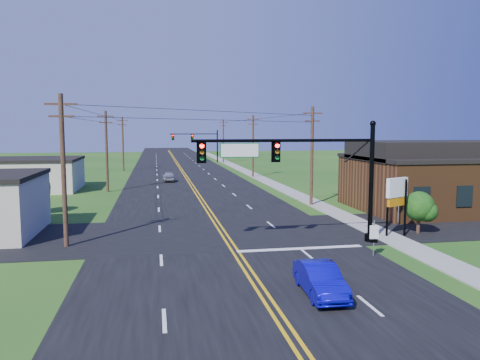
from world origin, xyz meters
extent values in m
plane|color=#164914|center=(0.00, 0.00, 0.00)|extent=(260.00, 260.00, 0.00)
cube|color=black|center=(0.00, 50.00, 0.02)|extent=(16.00, 220.00, 0.04)
cube|color=black|center=(0.00, 12.00, 0.02)|extent=(70.00, 10.00, 0.04)
cube|color=gray|center=(10.50, 40.00, 0.04)|extent=(2.00, 160.00, 0.08)
cylinder|color=black|center=(8.80, 8.00, 3.60)|extent=(0.28, 0.28, 7.20)
cylinder|color=black|center=(8.80, 8.00, 0.25)|extent=(0.60, 0.60, 0.50)
sphere|color=black|center=(8.80, 8.00, 7.30)|extent=(0.36, 0.36, 0.36)
cylinder|color=black|center=(3.30, 8.00, 6.30)|extent=(11.00, 0.18, 0.18)
cube|color=#055D22|center=(0.60, 8.00, 5.75)|extent=(2.30, 0.06, 0.85)
cylinder|color=black|center=(8.80, 80.00, 3.60)|extent=(0.28, 0.28, 7.20)
cylinder|color=black|center=(8.80, 80.00, 0.25)|extent=(0.60, 0.60, 0.50)
sphere|color=black|center=(8.80, 80.00, 7.30)|extent=(0.36, 0.36, 0.36)
cylinder|color=black|center=(3.80, 80.00, 6.00)|extent=(10.00, 0.18, 0.18)
cube|color=#055D22|center=(0.60, 80.00, 5.45)|extent=(2.30, 0.06, 0.85)
cube|color=#593419|center=(20.00, 18.00, 2.20)|extent=(14.00, 11.00, 4.40)
cube|color=black|center=(20.00, 18.00, 4.55)|extent=(14.20, 11.20, 0.30)
cube|color=beige|center=(-19.00, 38.00, 1.70)|extent=(12.00, 9.00, 3.40)
cube|color=black|center=(-19.00, 38.00, 3.55)|extent=(12.20, 9.20, 0.30)
cylinder|color=#322116|center=(-9.50, 10.00, 4.50)|extent=(0.28, 0.28, 9.00)
cube|color=#322116|center=(-9.50, 10.00, 8.40)|extent=(1.80, 0.12, 0.12)
cube|color=#322116|center=(-9.50, 10.00, 7.70)|extent=(1.40, 0.12, 0.12)
cylinder|color=#322116|center=(-9.50, 35.00, 4.50)|extent=(0.28, 0.28, 9.00)
cube|color=#322116|center=(-9.50, 35.00, 8.40)|extent=(1.80, 0.12, 0.12)
cube|color=#322116|center=(-9.50, 35.00, 7.70)|extent=(1.40, 0.12, 0.12)
cylinder|color=#322116|center=(-9.50, 62.00, 4.50)|extent=(0.28, 0.28, 9.00)
cube|color=#322116|center=(-9.50, 62.00, 8.40)|extent=(1.80, 0.12, 0.12)
cube|color=#322116|center=(-9.50, 62.00, 7.70)|extent=(1.40, 0.12, 0.12)
cylinder|color=#322116|center=(9.80, 22.00, 4.50)|extent=(0.28, 0.28, 9.00)
cube|color=#322116|center=(9.80, 22.00, 8.40)|extent=(1.80, 0.12, 0.12)
cube|color=#322116|center=(9.80, 22.00, 7.70)|extent=(1.40, 0.12, 0.12)
cylinder|color=#322116|center=(9.80, 48.00, 4.50)|extent=(0.28, 0.28, 9.00)
cube|color=#322116|center=(9.80, 48.00, 8.40)|extent=(1.80, 0.12, 0.12)
cube|color=#322116|center=(9.80, 48.00, 7.70)|extent=(1.40, 0.12, 0.12)
cylinder|color=#322116|center=(9.80, 78.00, 4.50)|extent=(0.28, 0.28, 9.00)
cube|color=#322116|center=(9.80, 78.00, 8.40)|extent=(1.80, 0.12, 0.12)
cube|color=#322116|center=(9.80, 78.00, 7.70)|extent=(1.40, 0.12, 0.12)
cylinder|color=#322116|center=(16.00, 26.00, 0.92)|extent=(0.24, 0.24, 1.85)
sphere|color=#0F4010|center=(16.00, 26.00, 2.60)|extent=(3.00, 3.00, 3.00)
cylinder|color=#322116|center=(13.00, 9.50, 0.66)|extent=(0.24, 0.24, 1.32)
sphere|color=#0F4010|center=(13.00, 9.50, 1.86)|extent=(2.00, 2.00, 2.00)
cylinder|color=#322116|center=(-14.00, 22.00, 0.77)|extent=(0.24, 0.24, 1.54)
sphere|color=#0F4010|center=(-14.00, 22.00, 2.17)|extent=(2.40, 2.40, 2.40)
imported|color=#0C08B9|center=(2.50, -0.46, 0.66)|extent=(1.58, 4.07, 1.32)
imported|color=#A6A6AB|center=(-2.53, 44.25, 0.67)|extent=(1.72, 3.97, 1.33)
cylinder|color=slate|center=(7.50, 4.83, 1.01)|extent=(0.07, 0.07, 2.01)
cube|color=white|center=(7.50, 4.80, 1.60)|extent=(0.50, 0.09, 0.27)
cube|color=white|center=(7.50, 4.80, 1.23)|extent=(0.50, 0.09, 0.50)
cube|color=black|center=(7.50, 4.80, 0.87)|extent=(0.41, 0.08, 0.20)
cylinder|color=slate|center=(12.93, 12.00, 1.09)|extent=(0.09, 0.09, 2.19)
cylinder|color=red|center=(12.93, 11.97, 1.93)|extent=(0.80, 0.32, 0.83)
cylinder|color=black|center=(10.47, 9.00, 1.87)|extent=(0.19, 0.19, 3.75)
cylinder|color=black|center=(11.72, 9.00, 1.87)|extent=(0.19, 0.19, 3.75)
cube|color=white|center=(11.09, 9.00, 3.23)|extent=(1.81, 1.02, 1.25)
cube|color=#CC720C|center=(11.09, 9.00, 2.29)|extent=(1.61, 0.91, 0.52)
camera|label=1|loc=(-4.21, -18.57, 6.95)|focal=35.00mm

